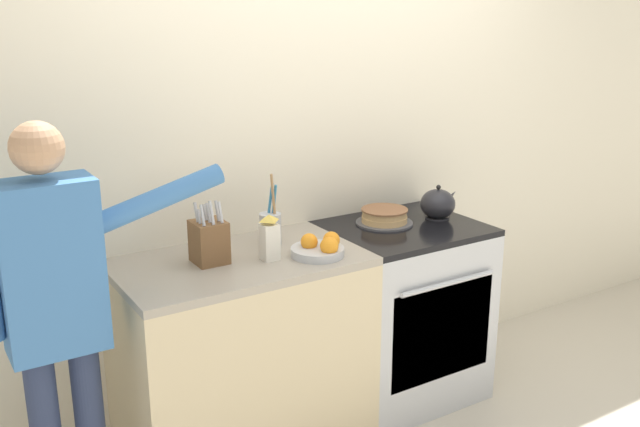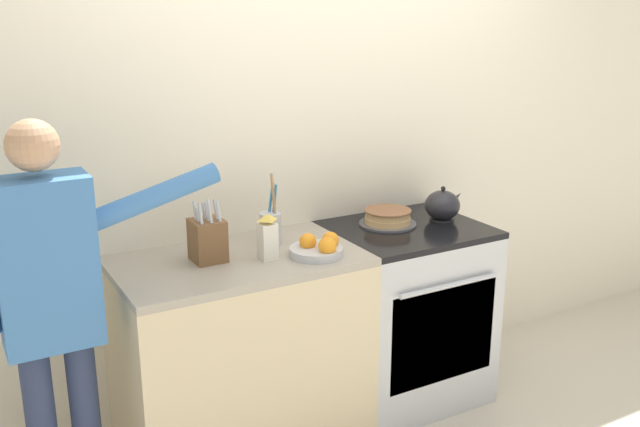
{
  "view_description": "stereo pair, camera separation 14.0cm",
  "coord_description": "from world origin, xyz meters",
  "px_view_note": "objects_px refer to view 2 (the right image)",
  "views": [
    {
      "loc": [
        -1.87,
        -2.31,
        1.96
      ],
      "look_at": [
        -0.25,
        0.28,
        1.06
      ],
      "focal_mm": 40.0,
      "sensor_mm": 36.0,
      "label": 1
    },
    {
      "loc": [
        -1.75,
        -2.38,
        1.96
      ],
      "look_at": [
        -0.25,
        0.28,
        1.06
      ],
      "focal_mm": 40.0,
      "sensor_mm": 36.0,
      "label": 2
    }
  ],
  "objects_px": {
    "tea_kettle": "(443,205)",
    "person_baker": "(52,296)",
    "stove_range": "(405,312)",
    "milk_carton": "(268,237)",
    "knife_block": "(208,239)",
    "utensil_crock": "(271,227)",
    "layer_cake": "(388,218)",
    "fruit_bowl": "(319,248)"
  },
  "relations": [
    {
      "from": "knife_block",
      "to": "utensil_crock",
      "type": "xyz_separation_m",
      "value": [
        0.33,
        0.07,
        -0.01
      ]
    },
    {
      "from": "tea_kettle",
      "to": "person_baker",
      "type": "relative_size",
      "value": 0.14
    },
    {
      "from": "layer_cake",
      "to": "utensil_crock",
      "type": "height_order",
      "value": "utensil_crock"
    },
    {
      "from": "stove_range",
      "to": "person_baker",
      "type": "relative_size",
      "value": 0.57
    },
    {
      "from": "knife_block",
      "to": "milk_carton",
      "type": "distance_m",
      "value": 0.25
    },
    {
      "from": "utensil_crock",
      "to": "person_baker",
      "type": "xyz_separation_m",
      "value": [
        -0.99,
        -0.24,
        -0.04
      ]
    },
    {
      "from": "stove_range",
      "to": "knife_block",
      "type": "distance_m",
      "value": 1.16
    },
    {
      "from": "fruit_bowl",
      "to": "stove_range",
      "type": "bearing_deg",
      "value": 13.94
    },
    {
      "from": "tea_kettle",
      "to": "fruit_bowl",
      "type": "relative_size",
      "value": 0.93
    },
    {
      "from": "layer_cake",
      "to": "fruit_bowl",
      "type": "height_order",
      "value": "fruit_bowl"
    },
    {
      "from": "milk_carton",
      "to": "person_baker",
      "type": "relative_size",
      "value": 0.13
    },
    {
      "from": "milk_carton",
      "to": "knife_block",
      "type": "bearing_deg",
      "value": 155.85
    },
    {
      "from": "fruit_bowl",
      "to": "knife_block",
      "type": "bearing_deg",
      "value": 158.09
    },
    {
      "from": "stove_range",
      "to": "tea_kettle",
      "type": "relative_size",
      "value": 4.2
    },
    {
      "from": "stove_range",
      "to": "person_baker",
      "type": "height_order",
      "value": "person_baker"
    },
    {
      "from": "stove_range",
      "to": "utensil_crock",
      "type": "relative_size",
      "value": 2.73
    },
    {
      "from": "milk_carton",
      "to": "utensil_crock",
      "type": "bearing_deg",
      "value": 60.34
    },
    {
      "from": "tea_kettle",
      "to": "utensil_crock",
      "type": "distance_m",
      "value": 0.92
    },
    {
      "from": "utensil_crock",
      "to": "person_baker",
      "type": "height_order",
      "value": "person_baker"
    },
    {
      "from": "knife_block",
      "to": "fruit_bowl",
      "type": "height_order",
      "value": "knife_block"
    },
    {
      "from": "stove_range",
      "to": "person_baker",
      "type": "xyz_separation_m",
      "value": [
        -1.69,
        -0.14,
        0.49
      ]
    },
    {
      "from": "stove_range",
      "to": "knife_block",
      "type": "bearing_deg",
      "value": 178.25
    },
    {
      "from": "knife_block",
      "to": "fruit_bowl",
      "type": "bearing_deg",
      "value": -21.91
    },
    {
      "from": "tea_kettle",
      "to": "knife_block",
      "type": "relative_size",
      "value": 0.78
    },
    {
      "from": "tea_kettle",
      "to": "milk_carton",
      "type": "xyz_separation_m",
      "value": [
        -1.02,
        -0.09,
        0.02
      ]
    },
    {
      "from": "knife_block",
      "to": "milk_carton",
      "type": "relative_size",
      "value": 1.38
    },
    {
      "from": "tea_kettle",
      "to": "layer_cake",
      "type": "bearing_deg",
      "value": 167.4
    },
    {
      "from": "stove_range",
      "to": "milk_carton",
      "type": "distance_m",
      "value": 0.97
    },
    {
      "from": "stove_range",
      "to": "knife_block",
      "type": "xyz_separation_m",
      "value": [
        -1.03,
        0.03,
        0.55
      ]
    },
    {
      "from": "layer_cake",
      "to": "tea_kettle",
      "type": "relative_size",
      "value": 1.31
    },
    {
      "from": "stove_range",
      "to": "utensil_crock",
      "type": "xyz_separation_m",
      "value": [
        -0.69,
        0.1,
        0.54
      ]
    },
    {
      "from": "utensil_crock",
      "to": "person_baker",
      "type": "bearing_deg",
      "value": -166.39
    },
    {
      "from": "layer_cake",
      "to": "utensil_crock",
      "type": "bearing_deg",
      "value": 178.1
    },
    {
      "from": "person_baker",
      "to": "layer_cake",
      "type": "bearing_deg",
      "value": 21.62
    },
    {
      "from": "utensil_crock",
      "to": "stove_range",
      "type": "bearing_deg",
      "value": -8.4
    },
    {
      "from": "knife_block",
      "to": "utensil_crock",
      "type": "distance_m",
      "value": 0.34
    },
    {
      "from": "fruit_bowl",
      "to": "person_baker",
      "type": "xyz_separation_m",
      "value": [
        -1.1,
        0.01,
        0.0
      ]
    },
    {
      "from": "layer_cake",
      "to": "milk_carton",
      "type": "height_order",
      "value": "milk_carton"
    },
    {
      "from": "tea_kettle",
      "to": "fruit_bowl",
      "type": "height_order",
      "value": "tea_kettle"
    },
    {
      "from": "layer_cake",
      "to": "person_baker",
      "type": "xyz_separation_m",
      "value": [
        -1.62,
        -0.22,
        0.0
      ]
    },
    {
      "from": "utensil_crock",
      "to": "milk_carton",
      "type": "relative_size",
      "value": 1.67
    },
    {
      "from": "tea_kettle",
      "to": "milk_carton",
      "type": "bearing_deg",
      "value": -175.0
    }
  ]
}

